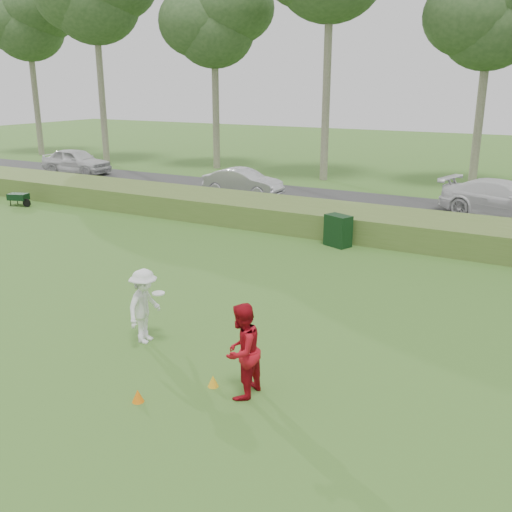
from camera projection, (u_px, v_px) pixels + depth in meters
The scene contains 15 objects.
ground at pixel (158, 371), 11.20m from camera, with size 120.00×120.00×0.00m, color #346421.
reed_strip at pixel (360, 223), 21.11m from camera, with size 80.00×3.00×0.90m, color #4A6829.
park_road at pixel (397, 209), 25.42m from camera, with size 80.00×6.00×0.06m, color #2D2D2D.
tree_0 at pixel (27, 22), 41.91m from camera, with size 6.76×6.76×13.00m.
tree_2 at pixel (214, 23), 35.15m from camera, with size 6.50×6.50×12.00m.
tree_4 at pixel (491, 16), 28.28m from camera, with size 6.24×6.24×11.50m.
player_white at pixel (144, 306), 12.26m from camera, with size 0.91×1.14×1.65m.
player_red at pixel (242, 351), 10.08m from camera, with size 0.86×0.67×1.77m, color #A90E1A.
cone_orange at pixel (138, 396), 10.09m from camera, with size 0.21×0.21×0.24m, color orange.
cone_yellow at pixel (213, 381), 10.60m from camera, with size 0.20×0.20×0.22m, color yellow.
utility_cabinet at pixel (338, 231), 19.62m from camera, with size 0.87×0.55×1.09m, color black.
wheelbarrow at pixel (19, 197), 26.05m from camera, with size 1.20×0.74×0.57m.
car_left at pixel (76, 161), 34.89m from camera, with size 1.80×4.48×1.53m, color silver.
car_mid at pixel (243, 182), 28.14m from camera, with size 1.39×3.99×1.31m, color silver.
car_right at pixel (505, 200), 23.42m from camera, with size 2.13×5.24×1.52m, color silver.
Camera 1 is at (6.55, -7.86, 5.43)m, focal length 40.00 mm.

